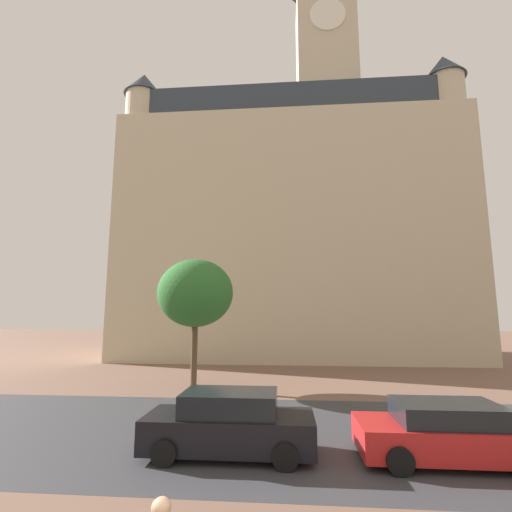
# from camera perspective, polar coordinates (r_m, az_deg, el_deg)

# --- Properties ---
(ground_plane) EXTENTS (120.00, 120.00, 0.00)m
(ground_plane) POSITION_cam_1_polar(r_m,az_deg,el_deg) (13.73, 0.51, -24.41)
(ground_plane) COLOR brown
(street_asphalt_strip) EXTENTS (120.00, 8.48, 0.00)m
(street_asphalt_strip) POSITION_cam_1_polar(r_m,az_deg,el_deg) (12.65, 0.09, -25.79)
(street_asphalt_strip) COLOR #38383D
(street_asphalt_strip) RESTS_ON ground_plane
(landmark_building) EXTENTS (27.84, 12.12, 37.98)m
(landmark_building) POSITION_cam_1_polar(r_m,az_deg,el_deg) (32.99, 6.13, 5.49)
(landmark_building) COLOR beige
(landmark_building) RESTS_ON ground_plane
(car_red) EXTENTS (4.54, 2.07, 1.42)m
(car_red) POSITION_cam_1_polar(r_m,az_deg,el_deg) (11.38, 27.87, -23.22)
(car_red) COLOR red
(car_red) RESTS_ON ground_plane
(car_black) EXTENTS (4.48, 1.99, 1.60)m
(car_black) POSITION_cam_1_polar(r_m,az_deg,el_deg) (10.72, -4.13, -24.72)
(car_black) COLOR black
(car_black) RESTS_ON ground_plane
(tree_curb_far) EXTENTS (3.78, 3.78, 6.35)m
(tree_curb_far) POSITION_cam_1_polar(r_m,az_deg,el_deg) (18.73, -9.42, -5.75)
(tree_curb_far) COLOR brown
(tree_curb_far) RESTS_ON ground_plane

